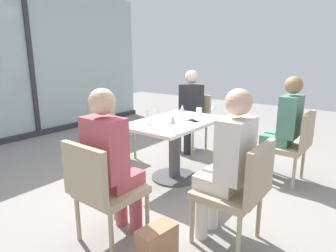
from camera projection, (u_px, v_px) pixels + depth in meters
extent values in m
plane|color=gray|center=(174.00, 178.00, 3.61)|extent=(12.00, 12.00, 0.00)
cube|color=#A2B7BC|center=(30.00, 62.00, 5.16)|extent=(5.17, 0.03, 2.70)
cube|color=#2D2D33|center=(31.00, 62.00, 5.14)|extent=(0.08, 0.06, 2.70)
cube|color=#2D2D33|center=(39.00, 133.00, 5.46)|extent=(5.17, 0.10, 0.10)
cube|color=silver|center=(175.00, 122.00, 3.43)|extent=(1.19, 0.77, 0.04)
cylinder|color=#4C4C51|center=(175.00, 151.00, 3.52)|extent=(0.14, 0.14, 0.69)
cylinder|color=#4C4C51|center=(174.00, 177.00, 3.60)|extent=(0.56, 0.56, 0.02)
cube|color=tan|center=(112.00, 191.00, 2.34)|extent=(0.46, 0.46, 0.06)
cube|color=tan|center=(84.00, 174.00, 2.09)|extent=(0.05, 0.46, 0.42)
cylinder|color=tan|center=(147.00, 214.00, 2.43)|extent=(0.04, 0.04, 0.39)
cylinder|color=tan|center=(115.00, 200.00, 2.67)|extent=(0.04, 0.04, 0.39)
cylinder|color=tan|center=(111.00, 237.00, 2.12)|extent=(0.04, 0.04, 0.39)
cylinder|color=tan|center=(78.00, 219.00, 2.36)|extent=(0.04, 0.04, 0.39)
cube|color=tan|center=(189.00, 125.00, 4.55)|extent=(0.46, 0.46, 0.06)
cube|color=tan|center=(198.00, 107.00, 4.68)|extent=(0.05, 0.46, 0.42)
cylinder|color=tan|center=(171.00, 139.00, 4.57)|extent=(0.04, 0.04, 0.39)
cylinder|color=tan|center=(193.00, 144.00, 4.33)|extent=(0.04, 0.04, 0.39)
cylinder|color=tan|center=(185.00, 134.00, 4.88)|extent=(0.04, 0.04, 0.39)
cylinder|color=tan|center=(206.00, 138.00, 4.64)|extent=(0.04, 0.04, 0.39)
cube|color=tan|center=(283.00, 147.00, 3.45)|extent=(0.46, 0.46, 0.06)
cube|color=tan|center=(308.00, 131.00, 3.25)|extent=(0.46, 0.05, 0.42)
cylinder|color=tan|center=(270.00, 157.00, 3.78)|extent=(0.04, 0.04, 0.39)
cylinder|color=tan|center=(259.00, 166.00, 3.47)|extent=(0.04, 0.04, 0.39)
cylinder|color=tan|center=(303.00, 164.00, 3.54)|extent=(0.04, 0.04, 0.39)
cylinder|color=tan|center=(294.00, 174.00, 3.23)|extent=(0.04, 0.04, 0.39)
cube|color=tan|center=(227.00, 193.00, 2.31)|extent=(0.46, 0.46, 0.06)
cube|color=tan|center=(260.00, 173.00, 2.10)|extent=(0.46, 0.05, 0.42)
cylinder|color=tan|center=(216.00, 201.00, 2.64)|extent=(0.04, 0.04, 0.39)
cylinder|color=tan|center=(192.00, 221.00, 2.33)|extent=(0.04, 0.04, 0.39)
cylinder|color=tan|center=(259.00, 216.00, 2.40)|extent=(0.04, 0.04, 0.39)
cylinder|color=tan|center=(239.00, 240.00, 2.09)|extent=(0.04, 0.04, 0.39)
cube|color=tan|center=(115.00, 132.00, 4.13)|extent=(0.46, 0.46, 0.06)
cube|color=tan|center=(102.00, 113.00, 4.22)|extent=(0.46, 0.05, 0.42)
cylinder|color=tan|center=(114.00, 153.00, 3.91)|extent=(0.04, 0.04, 0.39)
cylinder|color=tan|center=(135.00, 146.00, 4.22)|extent=(0.04, 0.04, 0.39)
cylinder|color=tan|center=(95.00, 148.00, 4.15)|extent=(0.04, 0.04, 0.39)
cylinder|color=tan|center=(116.00, 141.00, 4.45)|extent=(0.04, 0.04, 0.39)
cylinder|color=#B24C56|center=(136.00, 208.00, 2.47)|extent=(0.11, 0.11, 0.45)
cube|color=#B24C56|center=(127.00, 181.00, 2.33)|extent=(0.32, 0.13, 0.11)
cylinder|color=#B24C56|center=(121.00, 201.00, 2.58)|extent=(0.11, 0.11, 0.45)
cube|color=#B24C56|center=(111.00, 176.00, 2.43)|extent=(0.32, 0.13, 0.11)
cube|color=#B24C56|center=(105.00, 148.00, 2.21)|extent=(0.20, 0.34, 0.48)
sphere|color=#D8AD8C|center=(102.00, 102.00, 2.12)|extent=(0.20, 0.20, 0.20)
cylinder|color=#28282D|center=(178.00, 138.00, 4.51)|extent=(0.11, 0.11, 0.45)
cube|color=#28282D|center=(181.00, 119.00, 4.52)|extent=(0.32, 0.13, 0.11)
cylinder|color=#28282D|center=(187.00, 140.00, 4.41)|extent=(0.11, 0.11, 0.45)
cube|color=#28282D|center=(191.00, 121.00, 4.41)|extent=(0.32, 0.13, 0.11)
cube|color=#28282D|center=(191.00, 100.00, 4.50)|extent=(0.20, 0.34, 0.48)
sphere|color=beige|center=(192.00, 77.00, 4.41)|extent=(0.20, 0.20, 0.20)
cylinder|color=#4C7F6B|center=(269.00, 157.00, 3.67)|extent=(0.11, 0.11, 0.45)
cube|color=#4C7F6B|center=(279.00, 137.00, 3.55)|extent=(0.13, 0.32, 0.11)
cylinder|color=#4C7F6B|center=(264.00, 161.00, 3.53)|extent=(0.11, 0.11, 0.45)
cube|color=#4C7F6B|center=(274.00, 141.00, 3.41)|extent=(0.13, 0.32, 0.11)
cube|color=#4C7F6B|center=(290.00, 116.00, 3.33)|extent=(0.34, 0.20, 0.48)
sphere|color=#936B4C|center=(294.00, 85.00, 3.24)|extent=(0.20, 0.20, 0.20)
cylinder|color=silver|center=(212.00, 204.00, 2.53)|extent=(0.11, 0.11, 0.45)
cube|color=silver|center=(224.00, 177.00, 2.41)|extent=(0.13, 0.32, 0.11)
cylinder|color=silver|center=(202.00, 213.00, 2.39)|extent=(0.11, 0.11, 0.45)
cube|color=silver|center=(213.00, 185.00, 2.27)|extent=(0.13, 0.32, 0.11)
cube|color=silver|center=(236.00, 149.00, 2.19)|extent=(0.34, 0.20, 0.48)
sphere|color=#D8AD8C|center=(239.00, 102.00, 2.10)|extent=(0.20, 0.20, 0.20)
cylinder|color=silver|center=(147.00, 124.00, 3.26)|extent=(0.06, 0.06, 0.00)
cylinder|color=silver|center=(147.00, 120.00, 3.25)|extent=(0.01, 0.01, 0.08)
cone|color=silver|center=(147.00, 112.00, 3.23)|extent=(0.07, 0.07, 0.09)
cylinder|color=silver|center=(182.00, 119.00, 3.50)|extent=(0.06, 0.06, 0.00)
cylinder|color=silver|center=(182.00, 116.00, 3.48)|extent=(0.01, 0.01, 0.08)
cone|color=silver|center=(182.00, 108.00, 3.46)|extent=(0.07, 0.07, 0.09)
cylinder|color=silver|center=(173.00, 132.00, 2.91)|extent=(0.06, 0.06, 0.00)
cylinder|color=silver|center=(173.00, 128.00, 2.90)|extent=(0.01, 0.01, 0.08)
cone|color=silver|center=(173.00, 119.00, 2.88)|extent=(0.07, 0.07, 0.09)
cylinder|color=silver|center=(214.00, 116.00, 3.67)|extent=(0.06, 0.06, 0.00)
cylinder|color=silver|center=(214.00, 113.00, 3.66)|extent=(0.01, 0.01, 0.08)
cone|color=silver|center=(214.00, 106.00, 3.64)|extent=(0.07, 0.07, 0.09)
cylinder|color=silver|center=(156.00, 121.00, 3.42)|extent=(0.06, 0.06, 0.00)
cylinder|color=silver|center=(156.00, 117.00, 3.40)|extent=(0.01, 0.01, 0.08)
cone|color=silver|center=(156.00, 110.00, 3.38)|extent=(0.07, 0.07, 0.09)
cylinder|color=white|center=(199.00, 111.00, 3.76)|extent=(0.08, 0.08, 0.09)
cube|color=black|center=(194.00, 121.00, 3.41)|extent=(0.12, 0.16, 0.01)
cube|color=#A3704C|center=(157.00, 244.00, 2.13)|extent=(0.32, 0.20, 0.28)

